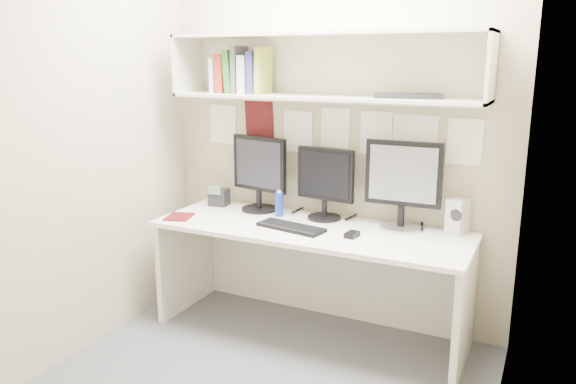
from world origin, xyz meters
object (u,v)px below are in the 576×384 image
at_px(monitor_center, 325,181).
at_px(speaker, 457,216).
at_px(monitor_right, 403,183).
at_px(desk, 310,281).
at_px(keyboard, 291,227).
at_px(maroon_notebook, 179,217).
at_px(desk_phone, 219,197).
at_px(monitor_left, 259,171).

distance_m(monitor_center, speaker, 0.86).
bearing_deg(monitor_right, monitor_center, 178.15).
distance_m(desk, keyboard, 0.40).
bearing_deg(desk, keyboard, -135.93).
bearing_deg(keyboard, monitor_center, 82.37).
xyz_separation_m(speaker, maroon_notebook, (-1.73, -0.45, -0.10)).
height_order(keyboard, desk_phone, desk_phone).
bearing_deg(desk, maroon_notebook, -168.11).
bearing_deg(monitor_center, maroon_notebook, -148.41).
bearing_deg(keyboard, desk_phone, 167.75).
bearing_deg(desk, speaker, 17.21).
height_order(monitor_left, desk_phone, monitor_left).
xyz_separation_m(desk, maroon_notebook, (-0.88, -0.19, 0.37)).
xyz_separation_m(monitor_right, desk_phone, (-1.33, -0.01, -0.23)).
bearing_deg(maroon_notebook, speaker, -0.92).
bearing_deg(monitor_right, desk_phone, 178.77).
xyz_separation_m(monitor_left, monitor_center, (0.49, 0.00, -0.02)).
distance_m(monitor_right, keyboard, 0.74).
relative_size(keyboard, speaker, 2.04).
bearing_deg(monitor_center, monitor_left, -172.97).
height_order(desk, monitor_left, monitor_left).
distance_m(desk, monitor_right, 0.86).
height_order(monitor_left, monitor_right, monitor_right).
bearing_deg(monitor_left, monitor_right, 11.64).
distance_m(maroon_notebook, desk_phone, 0.40).
xyz_separation_m(desk, monitor_center, (0.01, 0.22, 0.62)).
xyz_separation_m(desk, keyboard, (-0.09, -0.09, 0.37)).
bearing_deg(monitor_right, keyboard, -154.99).
xyz_separation_m(monitor_left, monitor_right, (1.01, -0.00, 0.01)).
height_order(monitor_right, desk_phone, monitor_right).
bearing_deg(monitor_center, monitor_right, 7.00).
xyz_separation_m(keyboard, speaker, (0.94, 0.35, 0.10)).
relative_size(desk, monitor_center, 4.25).
xyz_separation_m(monitor_left, keyboard, (0.39, -0.31, -0.27)).
height_order(speaker, desk_phone, speaker).
bearing_deg(desk, monitor_center, 88.65).
xyz_separation_m(speaker, desk_phone, (-1.66, -0.06, -0.05)).
xyz_separation_m(keyboard, desk_phone, (-0.72, 0.30, 0.05)).
distance_m(keyboard, maroon_notebook, 0.79).
distance_m(desk, monitor_center, 0.66).
bearing_deg(monitor_center, desk_phone, -171.99).
distance_m(speaker, desk_phone, 1.67).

